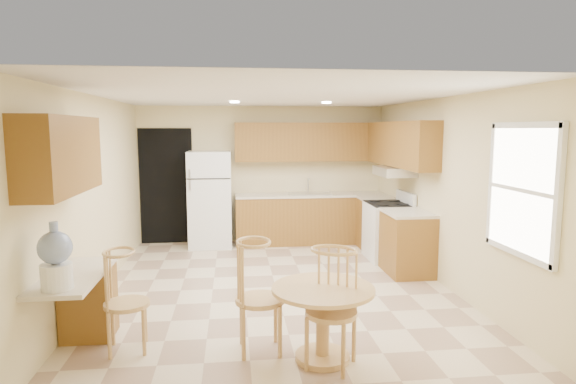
{
  "coord_description": "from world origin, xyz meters",
  "views": [
    {
      "loc": [
        -0.55,
        -6.15,
        2.08
      ],
      "look_at": [
        0.2,
        0.3,
        1.23
      ],
      "focal_mm": 30.0,
      "sensor_mm": 36.0,
      "label": 1
    }
  ],
  "objects": [
    {
      "name": "floor",
      "position": [
        0.0,
        0.0,
        0.0
      ],
      "size": [
        5.5,
        5.5,
        0.0
      ],
      "primitive_type": "plane",
      "color": "beige",
      "rests_on": "ground"
    },
    {
      "name": "ceiling",
      "position": [
        0.0,
        0.0,
        2.5
      ],
      "size": [
        4.5,
        5.5,
        0.02
      ],
      "primitive_type": "cube",
      "color": "white",
      "rests_on": "wall_back"
    },
    {
      "name": "wall_back",
      "position": [
        0.0,
        2.75,
        1.25
      ],
      "size": [
        4.5,
        0.02,
        2.5
      ],
      "primitive_type": "cube",
      "color": "beige",
      "rests_on": "floor"
    },
    {
      "name": "wall_front",
      "position": [
        0.0,
        -2.75,
        1.25
      ],
      "size": [
        4.5,
        0.02,
        2.5
      ],
      "primitive_type": "cube",
      "color": "beige",
      "rests_on": "floor"
    },
    {
      "name": "wall_left",
      "position": [
        -2.25,
        0.0,
        1.25
      ],
      "size": [
        0.02,
        5.5,
        2.5
      ],
      "primitive_type": "cube",
      "color": "beige",
      "rests_on": "floor"
    },
    {
      "name": "wall_right",
      "position": [
        2.25,
        0.0,
        1.25
      ],
      "size": [
        0.02,
        5.5,
        2.5
      ],
      "primitive_type": "cube",
      "color": "beige",
      "rests_on": "floor"
    },
    {
      "name": "doorway",
      "position": [
        -1.75,
        2.73,
        1.05
      ],
      "size": [
        0.9,
        0.02,
        2.1
      ],
      "primitive_type": "cube",
      "color": "black",
      "rests_on": "floor"
    },
    {
      "name": "base_cab_back",
      "position": [
        0.88,
        2.45,
        0.43
      ],
      "size": [
        2.75,
        0.6,
        0.87
      ],
      "primitive_type": "cube",
      "color": "brown",
      "rests_on": "floor"
    },
    {
      "name": "counter_back",
      "position": [
        0.88,
        2.45,
        0.89
      ],
      "size": [
        2.75,
        0.63,
        0.04
      ],
      "primitive_type": "cube",
      "color": "beige",
      "rests_on": "base_cab_back"
    },
    {
      "name": "base_cab_right_a",
      "position": [
        1.95,
        1.85,
        0.43
      ],
      "size": [
        0.6,
        0.59,
        0.87
      ],
      "primitive_type": "cube",
      "color": "brown",
      "rests_on": "floor"
    },
    {
      "name": "counter_right_a",
      "position": [
        1.95,
        1.85,
        0.89
      ],
      "size": [
        0.63,
        0.59,
        0.04
      ],
      "primitive_type": "cube",
      "color": "beige",
      "rests_on": "base_cab_right_a"
    },
    {
      "name": "base_cab_right_b",
      "position": [
        1.95,
        0.4,
        0.43
      ],
      "size": [
        0.6,
        0.8,
        0.87
      ],
      "primitive_type": "cube",
      "color": "brown",
      "rests_on": "floor"
    },
    {
      "name": "counter_right_b",
      "position": [
        1.95,
        0.4,
        0.89
      ],
      "size": [
        0.63,
        0.8,
        0.04
      ],
      "primitive_type": "cube",
      "color": "beige",
      "rests_on": "base_cab_right_b"
    },
    {
      "name": "upper_cab_back",
      "position": [
        0.88,
        2.58,
        1.85
      ],
      "size": [
        2.75,
        0.33,
        0.7
      ],
      "primitive_type": "cube",
      "color": "brown",
      "rests_on": "wall_back"
    },
    {
      "name": "upper_cab_right",
      "position": [
        2.08,
        1.21,
        1.85
      ],
      "size": [
        0.33,
        2.42,
        0.7
      ],
      "primitive_type": "cube",
      "color": "brown",
      "rests_on": "wall_right"
    },
    {
      "name": "upper_cab_left",
      "position": [
        -2.08,
        -1.6,
        1.85
      ],
      "size": [
        0.33,
        1.4,
        0.7
      ],
      "primitive_type": "cube",
      "color": "brown",
      "rests_on": "wall_left"
    },
    {
      "name": "sink",
      "position": [
        0.85,
        2.45,
        0.91
      ],
      "size": [
        0.78,
        0.44,
        0.01
      ],
      "primitive_type": "cube",
      "color": "silver",
      "rests_on": "counter_back"
    },
    {
      "name": "range_hood",
      "position": [
        2.0,
        1.18,
        1.42
      ],
      "size": [
        0.5,
        0.76,
        0.14
      ],
      "primitive_type": "cube",
      "color": "silver",
      "rests_on": "upper_cab_right"
    },
    {
      "name": "desk_pedestal",
      "position": [
        -2.0,
        -1.32,
        0.36
      ],
      "size": [
        0.48,
        0.42,
        0.72
      ],
      "primitive_type": "cube",
      "color": "brown",
      "rests_on": "floor"
    },
    {
      "name": "desk_top",
      "position": [
        -2.0,
        -1.7,
        0.75
      ],
      "size": [
        0.5,
        1.2,
        0.04
      ],
      "primitive_type": "cube",
      "color": "beige",
      "rests_on": "desk_pedestal"
    },
    {
      "name": "window",
      "position": [
        2.23,
        -1.85,
        1.5
      ],
      "size": [
        0.06,
        1.12,
        1.3
      ],
      "color": "white",
      "rests_on": "wall_right"
    },
    {
      "name": "can_light_a",
      "position": [
        -0.5,
        1.2,
        2.48
      ],
      "size": [
        0.14,
        0.14,
        0.02
      ],
      "primitive_type": "cylinder",
      "color": "white",
      "rests_on": "ceiling"
    },
    {
      "name": "can_light_b",
      "position": [
        0.9,
        1.2,
        2.48
      ],
      "size": [
        0.14,
        0.14,
        0.02
      ],
      "primitive_type": "cylinder",
      "color": "white",
      "rests_on": "ceiling"
    },
    {
      "name": "refrigerator",
      "position": [
        -0.95,
        2.4,
        0.85
      ],
      "size": [
        0.75,
        0.73,
        1.7
      ],
      "color": "white",
      "rests_on": "floor"
    },
    {
      "name": "stove",
      "position": [
        1.92,
        1.18,
        0.47
      ],
      "size": [
        0.65,
        0.76,
        1.09
      ],
      "color": "white",
      "rests_on": "floor"
    },
    {
      "name": "dining_table",
      "position": [
        0.24,
        -2.08,
        0.45
      ],
      "size": [
        0.92,
        0.92,
        0.68
      ],
      "rotation": [
        0.0,
        0.0,
        -0.38
      ],
      "color": "tan",
      "rests_on": "floor"
    },
    {
      "name": "chair_table_a",
      "position": [
        -0.31,
        -1.93,
        0.64
      ],
      "size": [
        0.47,
        0.6,
        1.05
      ],
      "rotation": [
        0.0,
        0.0,
        -1.54
      ],
      "color": "tan",
      "rests_on": "floor"
    },
    {
      "name": "chair_table_b",
      "position": [
        0.29,
        -2.3,
        0.63
      ],
      "size": [
        0.46,
        0.53,
        1.04
      ],
      "rotation": [
        0.0,
        0.0,
        2.62
      ],
      "color": "tan",
      "rests_on": "floor"
    },
    {
      "name": "chair_desk",
      "position": [
        -1.55,
        -1.76,
        0.58
      ],
      "size": [
        0.42,
        0.55,
        0.96
      ],
      "rotation": [
        0.0,
        0.0,
        -1.44
      ],
      "color": "tan",
      "rests_on": "floor"
    },
    {
      "name": "water_crock",
      "position": [
        -2.0,
        -2.12,
        1.02
      ],
      "size": [
        0.27,
        0.27,
        0.56
      ],
      "color": "white",
      "rests_on": "desk_top"
    }
  ]
}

